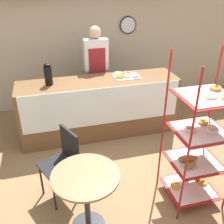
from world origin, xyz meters
The scene contains 9 objects.
ground_plane centered at (0.00, 0.00, 0.00)m, with size 14.00×14.00×0.00m, color olive.
back_wall centered at (0.00, 2.50, 1.36)m, with size 10.00×0.30×2.70m.
display_counter centered at (0.00, 1.24, 0.47)m, with size 2.52×0.64×0.94m.
pastry_rack centered at (0.73, -0.46, 0.76)m, with size 0.60×0.58×1.76m.
person_worker centered at (0.08, 1.78, 0.91)m, with size 0.40×0.23×1.66m.
cafe_table centered at (-0.54, -0.59, 0.55)m, with size 0.67×0.67×0.73m.
cafe_chair centered at (-0.70, -0.02, 0.54)m, with size 0.50×0.50×0.87m.
coffee_carafe centered at (-0.75, 1.26, 1.10)m, with size 0.11×0.11×0.33m.
donut_tray_counter centered at (0.45, 1.28, 0.96)m, with size 0.40×0.32×0.05m.
Camera 1 is at (-0.79, -2.49, 2.44)m, focal length 42.00 mm.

